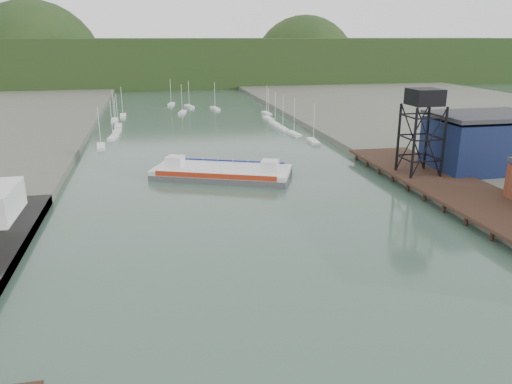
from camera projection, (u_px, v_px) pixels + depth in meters
name	position (u px, v px, depth m)	size (l,w,h in m)	color
east_pier	(467.00, 193.00, 84.35)	(14.00, 70.00, 2.45)	black
lift_tower	(424.00, 102.00, 91.98)	(6.50, 6.50, 16.00)	black
blue_shed	(483.00, 143.00, 99.37)	(20.50, 14.50, 11.30)	#0B1133
marina_sailboats	(197.00, 121.00, 164.82)	(57.71, 92.65, 0.90)	silver
distant_hills	(165.00, 64.00, 313.12)	(500.00, 120.00, 80.00)	#1B3116
chain_ferry	(222.00, 172.00, 100.76)	(29.41, 20.44, 3.93)	#4E4E50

